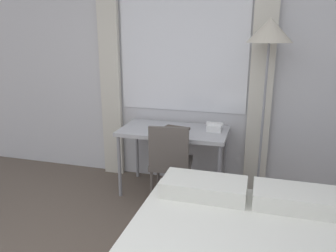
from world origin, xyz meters
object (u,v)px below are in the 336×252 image
(standing_lamp, at_px, (269,43))
(telephone, at_px, (215,127))
(desk, at_px, (174,135))
(book, at_px, (175,129))
(desk_chair, at_px, (170,160))

(standing_lamp, bearing_deg, telephone, 177.45)
(desk, height_order, book, book)
(desk, xyz_separation_m, standing_lamp, (0.90, 0.05, 0.95))
(desk_chair, relative_size, book, 2.87)
(desk, distance_m, telephone, 0.44)
(desk_chair, relative_size, standing_lamp, 0.47)
(book, bearing_deg, desk, 117.73)
(desk, height_order, standing_lamp, standing_lamp)
(standing_lamp, height_order, book, standing_lamp)
(desk, relative_size, telephone, 6.61)
(desk, xyz_separation_m, desk_chair, (0.05, -0.30, -0.16))
(desk_chair, bearing_deg, desk, 92.19)
(desk_chair, xyz_separation_m, book, (-0.03, 0.26, 0.24))
(desk_chair, distance_m, book, 0.36)
(desk_chair, xyz_separation_m, telephone, (0.37, 0.37, 0.26))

